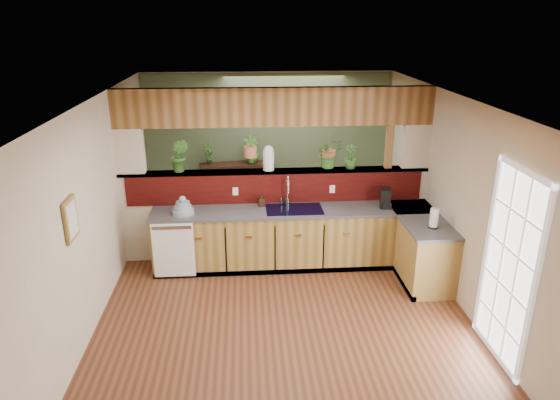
{
  "coord_description": "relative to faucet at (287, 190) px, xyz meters",
  "views": [
    {
      "loc": [
        -0.44,
        -5.75,
        3.54
      ],
      "look_at": [
        0.02,
        0.7,
        1.15
      ],
      "focal_mm": 32.0,
      "sensor_mm": 36.0,
      "label": 1
    }
  ],
  "objects": [
    {
      "name": "ceiling",
      "position": [
        -0.16,
        -1.13,
        1.45
      ],
      "size": [
        4.6,
        7.0,
        0.01
      ],
      "primitive_type": "cube",
      "color": "brown",
      "rests_on": "ground"
    },
    {
      "name": "floor_plant",
      "position": [
        1.2,
        1.27,
        -0.77
      ],
      "size": [
        0.83,
        0.77,
        0.76
      ],
      "primitive_type": "imported",
      "rotation": [
        0.0,
        0.0,
        0.29
      ],
      "color": "#2C571E",
      "rests_on": "ground"
    },
    {
      "name": "pass_through_partition",
      "position": [
        -0.13,
        0.22,
        0.04
      ],
      "size": [
        4.6,
        0.21,
        2.6
      ],
      "color": "beige",
      "rests_on": "ground"
    },
    {
      "name": "coffee_maker",
      "position": [
        1.43,
        -0.15,
        -0.12
      ],
      "size": [
        0.15,
        0.25,
        0.28
      ],
      "rotation": [
        0.0,
        0.0,
        -0.22
      ],
      "color": "black",
      "rests_on": "countertop"
    },
    {
      "name": "wall_left",
      "position": [
        -2.46,
        -1.13,
        0.15
      ],
      "size": [
        0.02,
        7.0,
        2.6
      ],
      "primitive_type": "cube",
      "color": "beige",
      "rests_on": "ground"
    },
    {
      "name": "shelving_console",
      "position": [
        -0.76,
        2.12,
        -0.65
      ],
      "size": [
        1.41,
        0.56,
        0.91
      ],
      "primitive_type": "cube",
      "rotation": [
        0.0,
        0.0,
        0.15
      ],
      "color": "black",
      "rests_on": "ground"
    },
    {
      "name": "ledge_plant_right",
      "position": [
        0.97,
        0.22,
        0.42
      ],
      "size": [
        0.23,
        0.23,
        0.35
      ],
      "primitive_type": "imported",
      "rotation": [
        0.0,
        0.0,
        -0.16
      ],
      "color": "#2C571E",
      "rests_on": "pass_through_ledge"
    },
    {
      "name": "faucet",
      "position": [
        0.0,
        0.0,
        0.0
      ],
      "size": [
        0.2,
        0.2,
        0.47
      ],
      "color": "#B7B7B2",
      "rests_on": "countertop"
    },
    {
      "name": "wall_right",
      "position": [
        2.14,
        -1.13,
        0.15
      ],
      "size": [
        0.02,
        7.0,
        2.6
      ],
      "primitive_type": "cube",
      "color": "beige",
      "rests_on": "ground"
    },
    {
      "name": "pass_through_ledge",
      "position": [
        -0.16,
        0.22,
        0.22
      ],
      "size": [
        4.6,
        0.21,
        0.04
      ],
      "primitive_type": "cube",
      "color": "brown",
      "rests_on": "ground"
    },
    {
      "name": "ground",
      "position": [
        -0.16,
        -1.13,
        -1.15
      ],
      "size": [
        4.6,
        7.0,
        0.01
      ],
      "primitive_type": "cube",
      "color": "#572E1B",
      "rests_on": "ground"
    },
    {
      "name": "glass_jar",
      "position": [
        -0.26,
        0.22,
        0.43
      ],
      "size": [
        0.17,
        0.17,
        0.37
      ],
      "color": "silver",
      "rests_on": "pass_through_ledge"
    },
    {
      "name": "shelf_plant_a",
      "position": [
        -1.28,
        2.12,
        0.01
      ],
      "size": [
        0.24,
        0.19,
        0.4
      ],
      "primitive_type": "imported",
      "rotation": [
        0.0,
        0.0,
        -0.22
      ],
      "color": "#2C571E",
      "rests_on": "shelving_console"
    },
    {
      "name": "sage_backwall",
      "position": [
        -0.16,
        2.35,
        0.15
      ],
      "size": [
        4.55,
        0.02,
        2.55
      ],
      "primitive_type": "cube",
      "color": "#4F6545",
      "rests_on": "ground"
    },
    {
      "name": "navy_sink",
      "position": [
        0.09,
        -0.16,
        -0.33
      ],
      "size": [
        0.82,
        0.5,
        0.18
      ],
      "color": "black",
      "rests_on": "countertop"
    },
    {
      "name": "soap_dispenser",
      "position": [
        -0.38,
        0.0,
        -0.15
      ],
      "size": [
        0.1,
        0.1,
        0.19
      ],
      "primitive_type": "imported",
      "rotation": [
        0.0,
        0.0,
        0.18
      ],
      "color": "#3B2415",
      "rests_on": "countertop"
    },
    {
      "name": "shelf_plant_b",
      "position": [
        -0.48,
        2.12,
        0.05
      ],
      "size": [
        0.35,
        0.35,
        0.48
      ],
      "primitive_type": "imported",
      "rotation": [
        0.0,
        0.0,
        0.38
      ],
      "color": "#2C571E",
      "rests_on": "shelving_console"
    },
    {
      "name": "hanging_plant_b",
      "position": [
        0.63,
        0.22,
        0.67
      ],
      "size": [
        0.48,
        0.45,
        0.56
      ],
      "color": "brown",
      "rests_on": "header_beam"
    },
    {
      "name": "framed_print",
      "position": [
        -2.44,
        -1.93,
        0.4
      ],
      "size": [
        0.04,
        0.35,
        0.45
      ],
      "color": "olive",
      "rests_on": "wall_left"
    },
    {
      "name": "dish_stack",
      "position": [
        -1.5,
        -0.22,
        -0.17
      ],
      "size": [
        0.31,
        0.31,
        0.27
      ],
      "color": "#8693AD",
      "rests_on": "countertop"
    },
    {
      "name": "header_beam",
      "position": [
        -0.16,
        0.22,
        1.18
      ],
      "size": [
        4.6,
        0.15,
        0.55
      ],
      "primitive_type": "cube",
      "color": "brown",
      "rests_on": "ground"
    },
    {
      "name": "wall_back",
      "position": [
        -0.16,
        2.37,
        0.15
      ],
      "size": [
        4.6,
        0.02,
        2.6
      ],
      "primitive_type": "cube",
      "color": "beige",
      "rests_on": "ground"
    },
    {
      "name": "french_door",
      "position": [
        2.11,
        -2.43,
        -0.1
      ],
      "size": [
        0.06,
        1.02,
        2.16
      ],
      "primitive_type": "cube",
      "color": "white",
      "rests_on": "ground"
    },
    {
      "name": "hanging_plant_a",
      "position": [
        -0.53,
        0.22,
        0.69
      ],
      "size": [
        0.24,
        0.19,
        0.52
      ],
      "color": "brown",
      "rests_on": "header_beam"
    },
    {
      "name": "dishwasher",
      "position": [
        -1.64,
        -0.47,
        -0.69
      ],
      "size": [
        0.58,
        0.03,
        0.82
      ],
      "color": "white",
      "rests_on": "ground"
    },
    {
      "name": "paper_towel",
      "position": [
        1.86,
        -0.96,
        -0.12
      ],
      "size": [
        0.14,
        0.14,
        0.29
      ],
      "color": "black",
      "rests_on": "countertop"
    },
    {
      "name": "ledge_plant_left",
      "position": [
        -1.56,
        0.22,
        0.49
      ],
      "size": [
        0.32,
        0.29,
        0.5
      ],
      "primitive_type": "imported",
      "rotation": [
        0.0,
        0.0,
        -0.28
      ],
      "color": "#2C571E",
      "rests_on": "pass_through_ledge"
    },
    {
      "name": "countertop",
      "position": [
        0.67,
        -0.26,
        -0.7
      ],
      "size": [
        4.14,
        1.52,
        0.9
      ],
      "color": "olive",
      "rests_on": "ground"
    }
  ]
}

